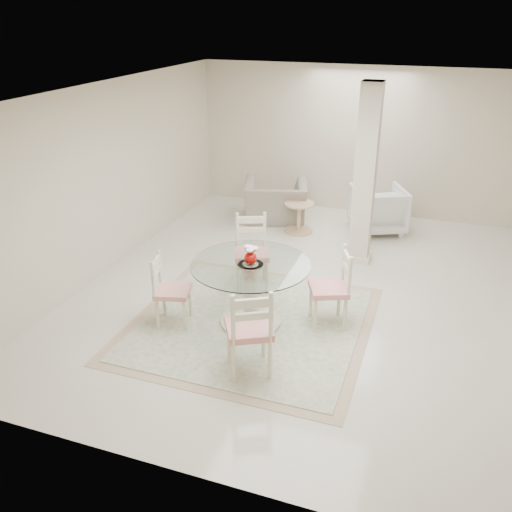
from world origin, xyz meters
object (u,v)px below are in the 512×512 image
(dining_table, at_px, (251,294))
(dining_chair_west, at_px, (167,285))
(column, at_px, (365,176))
(dining_chair_east, at_px, (335,283))
(dining_chair_south, at_px, (250,325))
(side_table, at_px, (299,218))
(recliner_taupe, at_px, (276,201))
(dining_chair_north, at_px, (251,246))
(red_vase, at_px, (250,255))
(armchair_white, at_px, (378,209))

(dining_table, relative_size, dining_chair_west, 1.42)
(column, relative_size, dining_table, 1.87)
(dining_chair_east, relative_size, dining_chair_south, 0.94)
(side_table, bearing_deg, dining_chair_south, -81.90)
(dining_chair_west, height_order, side_table, dining_chair_west)
(dining_table, distance_m, recliner_taupe, 3.65)
(dining_chair_north, distance_m, recliner_taupe, 2.65)
(dining_chair_west, bearing_deg, dining_chair_south, -130.71)
(red_vase, xyz_separation_m, armchair_white, (1.04, 3.65, -0.55))
(red_vase, bearing_deg, dining_chair_south, -70.42)
(dining_chair_north, xyz_separation_m, side_table, (0.09, 2.19, -0.36))
(red_vase, bearing_deg, dining_chair_east, 19.17)
(side_table, bearing_deg, dining_table, -85.61)
(dining_table, height_order, red_vase, red_vase)
(column, relative_size, recliner_taupe, 2.40)
(dining_chair_north, distance_m, dining_chair_west, 1.44)
(column, xyz_separation_m, recliner_taupe, (-1.75, 1.20, -0.98))
(dining_chair_west, bearing_deg, red_vase, -86.00)
(recliner_taupe, bearing_deg, armchair_white, 166.36)
(dining_table, relative_size, side_table, 2.71)
(dining_chair_north, bearing_deg, dining_chair_south, -93.34)
(red_vase, xyz_separation_m, dining_chair_east, (0.96, 0.34, -0.37))
(dining_chair_north, xyz_separation_m, dining_chair_south, (0.68, -1.93, 0.01))
(dining_chair_west, distance_m, dining_chair_south, 1.46)
(dining_chair_north, distance_m, armchair_white, 3.02)
(red_vase, height_order, armchair_white, red_vase)
(dining_table, bearing_deg, side_table, 94.39)
(armchair_white, bearing_deg, dining_table, 49.22)
(dining_table, bearing_deg, red_vase, -18.43)
(recliner_taupe, xyz_separation_m, armchair_white, (1.84, 0.09, 0.04))
(dining_chair_east, bearing_deg, red_vase, -93.53)
(dining_chair_east, xyz_separation_m, armchair_white, (0.07, 3.32, -0.18))
(dining_chair_west, bearing_deg, side_table, -26.27)
(dining_chair_west, bearing_deg, dining_chair_north, -40.43)
(dining_table, xyz_separation_m, red_vase, (0.00, -0.00, 0.53))
(dining_chair_north, bearing_deg, recliner_taupe, 77.45)
(column, xyz_separation_m, dining_chair_east, (0.02, -2.03, -0.77))
(dining_chair_east, distance_m, side_table, 3.09)
(column, bearing_deg, armchair_white, 85.94)
(dining_table, distance_m, red_vase, 0.53)
(dining_chair_south, height_order, armchair_white, dining_chair_south)
(column, xyz_separation_m, red_vase, (-0.95, -2.36, -0.40))
(dining_chair_west, xyz_separation_m, armchair_white, (2.00, 3.98, -0.14))
(column, distance_m, dining_chair_north, 2.03)
(recliner_taupe, bearing_deg, dining_table, 86.21)
(recliner_taupe, height_order, side_table, recliner_taupe)
(dining_chair_south, bearing_deg, armchair_white, -127.38)
(dining_chair_south, distance_m, side_table, 4.18)
(dining_chair_west, bearing_deg, armchair_white, -41.27)
(dining_chair_east, distance_m, dining_chair_north, 1.45)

